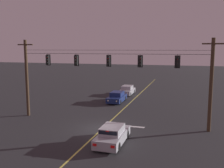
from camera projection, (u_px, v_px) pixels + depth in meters
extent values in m
plane|color=#28282B|center=(102.00, 129.00, 22.66)|extent=(180.00, 180.00, 0.00)
cube|color=#D1C64C|center=(124.00, 109.00, 30.34)|extent=(0.14, 60.00, 0.01)
cube|color=silver|center=(127.00, 126.00, 23.54)|extent=(3.40, 0.36, 0.01)
cylinder|color=#423021|center=(27.00, 78.00, 26.69)|extent=(0.32, 0.32, 8.08)
cube|color=#423021|center=(25.00, 45.00, 26.20)|extent=(1.80, 0.12, 0.12)
cylinder|color=slate|center=(25.00, 48.00, 26.25)|extent=(0.12, 0.12, 0.18)
cylinder|color=#423021|center=(211.00, 86.00, 21.48)|extent=(0.32, 0.32, 8.08)
cube|color=#423021|center=(213.00, 44.00, 20.98)|extent=(1.80, 0.12, 0.12)
cylinder|color=slate|center=(213.00, 48.00, 21.03)|extent=(0.12, 0.12, 0.18)
cylinder|color=black|center=(109.00, 54.00, 23.72)|extent=(18.27, 0.03, 0.03)
cylinder|color=black|center=(109.00, 50.00, 23.67)|extent=(18.27, 0.02, 0.02)
cylinder|color=black|center=(48.00, 54.00, 25.60)|extent=(0.04, 0.04, 0.18)
cube|color=black|center=(48.00, 60.00, 25.68)|extent=(0.32, 0.26, 0.96)
cube|color=black|center=(48.00, 60.00, 25.82)|extent=(0.48, 0.03, 1.12)
sphere|color=red|center=(47.00, 57.00, 25.49)|extent=(0.17, 0.17, 0.17)
cylinder|color=black|center=(47.00, 57.00, 25.44)|extent=(0.20, 0.10, 0.20)
sphere|color=#3D280A|center=(47.00, 60.00, 25.53)|extent=(0.17, 0.17, 0.17)
cylinder|color=black|center=(47.00, 60.00, 25.48)|extent=(0.20, 0.10, 0.20)
sphere|color=black|center=(47.00, 63.00, 25.57)|extent=(0.17, 0.17, 0.17)
cylinder|color=black|center=(47.00, 63.00, 25.52)|extent=(0.20, 0.10, 0.20)
cylinder|color=black|center=(76.00, 55.00, 24.70)|extent=(0.04, 0.04, 0.18)
cube|color=black|center=(76.00, 60.00, 24.78)|extent=(0.32, 0.26, 0.96)
cube|color=black|center=(77.00, 60.00, 24.92)|extent=(0.48, 0.03, 1.12)
sphere|color=red|center=(75.00, 58.00, 24.59)|extent=(0.17, 0.17, 0.17)
cylinder|color=black|center=(75.00, 57.00, 24.54)|extent=(0.20, 0.10, 0.20)
sphere|color=#3D280A|center=(75.00, 60.00, 24.63)|extent=(0.17, 0.17, 0.17)
cylinder|color=black|center=(75.00, 60.00, 24.58)|extent=(0.20, 0.10, 0.20)
sphere|color=black|center=(75.00, 63.00, 24.67)|extent=(0.17, 0.17, 0.17)
cylinder|color=black|center=(75.00, 63.00, 24.62)|extent=(0.20, 0.10, 0.20)
cylinder|color=black|center=(108.00, 55.00, 23.74)|extent=(0.04, 0.04, 0.18)
cube|color=black|center=(108.00, 61.00, 23.82)|extent=(0.32, 0.26, 0.96)
cube|color=black|center=(109.00, 61.00, 23.96)|extent=(0.48, 0.03, 1.12)
sphere|color=red|center=(108.00, 58.00, 23.63)|extent=(0.17, 0.17, 0.17)
cylinder|color=black|center=(108.00, 57.00, 23.59)|extent=(0.20, 0.10, 0.20)
sphere|color=#3D280A|center=(108.00, 61.00, 23.67)|extent=(0.17, 0.17, 0.17)
cylinder|color=black|center=(108.00, 61.00, 23.63)|extent=(0.20, 0.10, 0.20)
sphere|color=black|center=(108.00, 64.00, 23.71)|extent=(0.17, 0.17, 0.17)
cylinder|color=black|center=(108.00, 64.00, 23.67)|extent=(0.20, 0.10, 0.20)
cylinder|color=black|center=(140.00, 55.00, 22.88)|extent=(0.04, 0.04, 0.18)
cube|color=black|center=(140.00, 61.00, 22.96)|extent=(0.32, 0.26, 0.96)
cube|color=black|center=(140.00, 61.00, 23.10)|extent=(0.48, 0.03, 1.12)
sphere|color=red|center=(140.00, 58.00, 22.77)|extent=(0.17, 0.17, 0.17)
cylinder|color=black|center=(140.00, 58.00, 22.73)|extent=(0.20, 0.10, 0.20)
sphere|color=#3D280A|center=(140.00, 61.00, 22.81)|extent=(0.17, 0.17, 0.17)
cylinder|color=black|center=(140.00, 61.00, 22.77)|extent=(0.20, 0.10, 0.20)
sphere|color=black|center=(140.00, 65.00, 22.85)|extent=(0.17, 0.17, 0.17)
cylinder|color=black|center=(140.00, 64.00, 22.81)|extent=(0.20, 0.10, 0.20)
cylinder|color=black|center=(178.00, 55.00, 21.94)|extent=(0.04, 0.04, 0.18)
cube|color=black|center=(177.00, 62.00, 22.02)|extent=(0.32, 0.26, 0.96)
cube|color=black|center=(177.00, 62.00, 22.15)|extent=(0.48, 0.03, 1.12)
sphere|color=red|center=(177.00, 59.00, 21.82)|extent=(0.17, 0.17, 0.17)
cylinder|color=black|center=(177.00, 58.00, 21.78)|extent=(0.20, 0.10, 0.20)
sphere|color=#3D280A|center=(177.00, 62.00, 21.86)|extent=(0.17, 0.17, 0.17)
cylinder|color=black|center=(177.00, 62.00, 21.82)|extent=(0.20, 0.10, 0.20)
sphere|color=black|center=(177.00, 65.00, 21.91)|extent=(0.17, 0.17, 0.17)
cylinder|color=black|center=(177.00, 65.00, 21.86)|extent=(0.20, 0.10, 0.20)
cube|color=#A5A5AD|center=(113.00, 137.00, 19.21)|extent=(1.80, 4.30, 0.68)
cube|color=#A5A5AD|center=(112.00, 130.00, 19.01)|extent=(1.51, 2.15, 0.54)
cube|color=black|center=(116.00, 126.00, 19.90)|extent=(1.40, 0.21, 0.48)
cube|color=black|center=(108.00, 134.00, 18.00)|extent=(1.37, 0.18, 0.46)
cylinder|color=black|center=(108.00, 133.00, 20.72)|extent=(0.22, 0.64, 0.64)
cylinder|color=black|center=(127.00, 134.00, 20.27)|extent=(0.22, 0.64, 0.64)
cylinder|color=black|center=(97.00, 144.00, 18.20)|extent=(0.22, 0.64, 0.64)
cylinder|color=black|center=(118.00, 147.00, 17.74)|extent=(0.22, 0.64, 0.64)
cube|color=red|center=(95.00, 145.00, 17.33)|extent=(0.28, 0.03, 0.18)
cube|color=red|center=(113.00, 147.00, 16.96)|extent=(0.28, 0.03, 0.18)
cube|color=red|center=(107.00, 131.00, 17.87)|extent=(0.24, 0.04, 0.06)
cube|color=navy|center=(117.00, 98.00, 34.02)|extent=(1.80, 4.30, 0.68)
cube|color=navy|center=(117.00, 94.00, 34.04)|extent=(1.51, 2.15, 0.54)
cube|color=black|center=(115.00, 95.00, 33.16)|extent=(1.40, 0.21, 0.48)
cube|color=black|center=(119.00, 92.00, 35.05)|extent=(1.37, 0.18, 0.46)
cylinder|color=black|center=(120.00, 102.00, 32.55)|extent=(0.22, 0.64, 0.64)
cylinder|color=black|center=(108.00, 101.00, 33.00)|extent=(0.22, 0.64, 0.64)
cylinder|color=black|center=(125.00, 98.00, 35.08)|extent=(0.22, 0.64, 0.64)
cylinder|color=black|center=(114.00, 97.00, 35.53)|extent=(0.22, 0.64, 0.64)
sphere|color=white|center=(116.00, 101.00, 31.79)|extent=(0.20, 0.20, 0.20)
sphere|color=white|center=(108.00, 101.00, 32.11)|extent=(0.20, 0.20, 0.20)
cube|color=#A5A5AD|center=(127.00, 91.00, 39.55)|extent=(1.80, 4.30, 0.68)
cube|color=#A5A5AD|center=(127.00, 87.00, 39.58)|extent=(1.51, 2.15, 0.54)
cube|color=black|center=(126.00, 88.00, 38.69)|extent=(1.40, 0.21, 0.48)
cube|color=black|center=(129.00, 86.00, 40.59)|extent=(1.37, 0.18, 0.46)
cylinder|color=black|center=(130.00, 94.00, 38.09)|extent=(0.22, 0.64, 0.64)
cylinder|color=black|center=(120.00, 94.00, 38.54)|extent=(0.22, 0.64, 0.64)
cylinder|color=black|center=(134.00, 91.00, 40.62)|extent=(0.22, 0.64, 0.64)
cylinder|color=black|center=(124.00, 91.00, 41.07)|extent=(0.22, 0.64, 0.64)
sphere|color=white|center=(127.00, 93.00, 37.33)|extent=(0.20, 0.20, 0.20)
sphere|color=white|center=(120.00, 93.00, 37.65)|extent=(0.20, 0.20, 0.20)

